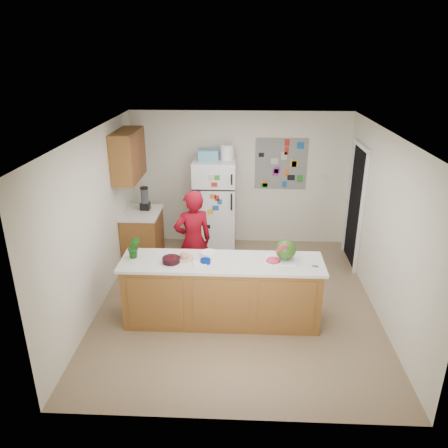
{
  "coord_description": "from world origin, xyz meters",
  "views": [
    {
      "loc": [
        0.07,
        -5.63,
        3.52
      ],
      "look_at": [
        -0.2,
        0.2,
        1.16
      ],
      "focal_mm": 35.0,
      "sensor_mm": 36.0,
      "label": 1
    }
  ],
  "objects_px": {
    "refrigerator": "(215,205)",
    "watermelon": "(286,250)",
    "person": "(193,241)",
    "cherry_bowl": "(171,260)"
  },
  "relations": [
    {
      "from": "person",
      "to": "cherry_bowl",
      "type": "xyz_separation_m",
      "value": [
        -0.18,
        -0.95,
        0.15
      ]
    },
    {
      "from": "cherry_bowl",
      "to": "refrigerator",
      "type": "bearing_deg",
      "value": 80.5
    },
    {
      "from": "person",
      "to": "cherry_bowl",
      "type": "height_order",
      "value": "person"
    },
    {
      "from": "refrigerator",
      "to": "cherry_bowl",
      "type": "height_order",
      "value": "refrigerator"
    },
    {
      "from": "person",
      "to": "watermelon",
      "type": "relative_size",
      "value": 5.96
    },
    {
      "from": "person",
      "to": "watermelon",
      "type": "xyz_separation_m",
      "value": [
        1.32,
        -0.8,
        0.26
      ]
    },
    {
      "from": "refrigerator",
      "to": "watermelon",
      "type": "bearing_deg",
      "value": -64.74
    },
    {
      "from": "refrigerator",
      "to": "person",
      "type": "xyz_separation_m",
      "value": [
        -0.23,
        -1.5,
        -0.05
      ]
    },
    {
      "from": "refrigerator",
      "to": "watermelon",
      "type": "distance_m",
      "value": 2.56
    },
    {
      "from": "person",
      "to": "watermelon",
      "type": "height_order",
      "value": "person"
    }
  ]
}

